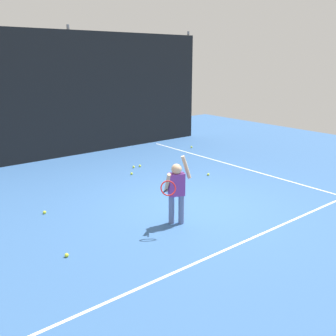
{
  "coord_description": "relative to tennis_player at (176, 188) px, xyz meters",
  "views": [
    {
      "loc": [
        -5.27,
        -5.66,
        3.1
      ],
      "look_at": [
        -0.46,
        0.36,
        0.85
      ],
      "focal_mm": 40.24,
      "sensor_mm": 36.0,
      "label": 1
    }
  ],
  "objects": [
    {
      "name": "tennis_ball_0",
      "position": [
        1.09,
        3.23,
        -0.69
      ],
      "size": [
        0.07,
        0.07,
        0.07
      ],
      "primitive_type": "sphere",
      "color": "#CCE033",
      "rests_on": "ground"
    },
    {
      "name": "fence_post_2",
      "position": [
        5.88,
        6.36,
        1.32
      ],
      "size": [
        0.09,
        0.09,
        4.1
      ],
      "primitive_type": "cylinder",
      "color": "slate",
      "rests_on": "ground"
    },
    {
      "name": "tennis_ball_4",
      "position": [
        -1.83,
        2.07,
        -0.69
      ],
      "size": [
        0.07,
        0.07,
        0.07
      ],
      "primitive_type": "sphere",
      "color": "#CCE033",
      "rests_on": "ground"
    },
    {
      "name": "court_line_sideline",
      "position": [
        4.01,
        1.48,
        -0.72
      ],
      "size": [
        0.05,
        9.0,
        0.0
      ],
      "primitive_type": "cube",
      "color": "white",
      "rests_on": "ground"
    },
    {
      "name": "tennis_ball_1",
      "position": [
        1.5,
        3.75,
        -0.69
      ],
      "size": [
        0.07,
        0.07,
        0.07
      ],
      "primitive_type": "sphere",
      "color": "#CCE033",
      "rests_on": "ground"
    },
    {
      "name": "court_line_baseline",
      "position": [
        0.94,
        -1.33,
        -0.72
      ],
      "size": [
        9.0,
        0.05,
        0.0
      ],
      "primitive_type": "cube",
      "color": "white",
      "rests_on": "ground"
    },
    {
      "name": "back_fence_windscreen",
      "position": [
        0.94,
        6.3,
        1.25
      ],
      "size": [
        10.19,
        0.08,
        3.95
      ],
      "primitive_type": "cube",
      "color": "black",
      "rests_on": "ground"
    },
    {
      "name": "fence_post_1",
      "position": [
        0.94,
        6.36,
        1.32
      ],
      "size": [
        0.09,
        0.09,
        4.1
      ],
      "primitive_type": "cylinder",
      "color": "slate",
      "rests_on": "ground"
    },
    {
      "name": "tennis_ball_3",
      "position": [
        -2.21,
        0.12,
        -0.69
      ],
      "size": [
        0.07,
        0.07,
        0.07
      ],
      "primitive_type": "sphere",
      "color": "#CCE033",
      "rests_on": "ground"
    },
    {
      "name": "tennis_ball_2",
      "position": [
        4.56,
        4.61,
        -0.69
      ],
      "size": [
        0.07,
        0.07,
        0.07
      ],
      "primitive_type": "sphere",
      "color": "#CCE033",
      "rests_on": "ground"
    },
    {
      "name": "tennis_ball_6",
      "position": [
        1.71,
        3.73,
        -0.69
      ],
      "size": [
        0.07,
        0.07,
        0.07
      ],
      "primitive_type": "sphere",
      "color": "#CCE033",
      "rests_on": "ground"
    },
    {
      "name": "tennis_ball_5",
      "position": [
        2.7,
        1.85,
        -0.69
      ],
      "size": [
        0.07,
        0.07,
        0.07
      ],
      "primitive_type": "sphere",
      "color": "#CCE033",
      "rests_on": "ground"
    },
    {
      "name": "ground_plane",
      "position": [
        0.94,
        0.48,
        -0.73
      ],
      "size": [
        20.0,
        20.0,
        0.0
      ],
      "primitive_type": "plane",
      "color": "#335B93"
    },
    {
      "name": "tennis_player",
      "position": [
        0.0,
        0.0,
        0.0
      ],
      "size": [
        0.86,
        0.56,
        1.35
      ],
      "rotation": [
        0.0,
        0.0,
        -0.41
      ],
      "color": "slate",
      "rests_on": "ground"
    }
  ]
}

